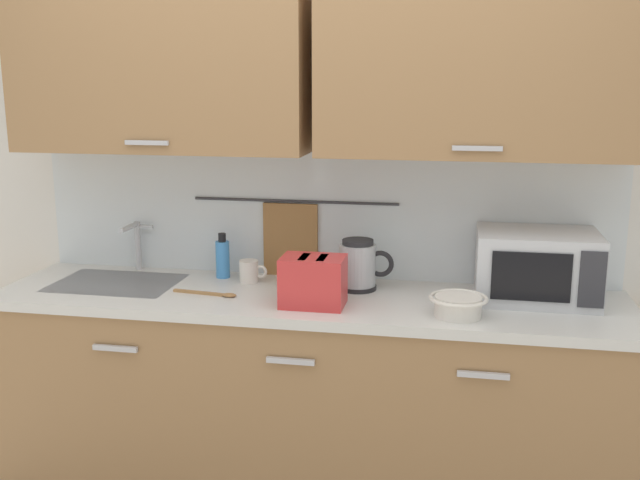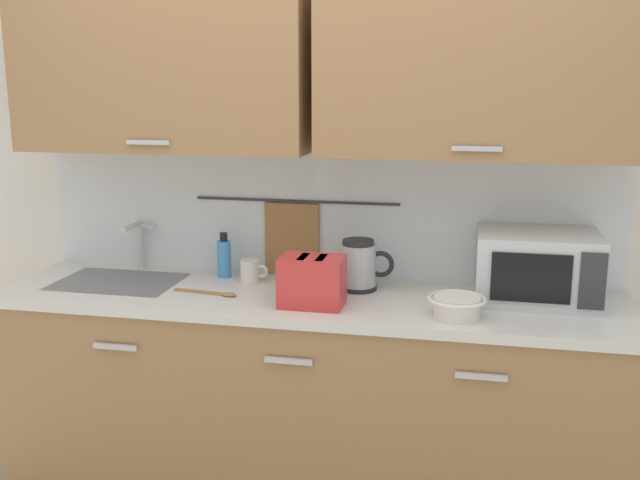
% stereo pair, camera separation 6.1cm
% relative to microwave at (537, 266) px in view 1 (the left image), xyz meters
% --- Properties ---
extents(counter_unit, '(2.53, 0.64, 0.90)m').
position_rel_microwave_xyz_m(counter_unit, '(-0.90, -0.11, -0.58)').
color(counter_unit, '#997047').
rests_on(counter_unit, ground).
extents(back_wall_assembly, '(3.70, 0.41, 2.50)m').
position_rel_microwave_xyz_m(back_wall_assembly, '(-0.89, 0.12, 0.49)').
color(back_wall_assembly, silver).
rests_on(back_wall_assembly, ground).
extents(sink_faucet, '(0.09, 0.17, 0.22)m').
position_rel_microwave_xyz_m(sink_faucet, '(-1.72, 0.12, 0.01)').
color(sink_faucet, '#B2B5BA').
rests_on(sink_faucet, counter_unit).
extents(microwave, '(0.46, 0.35, 0.27)m').
position_rel_microwave_xyz_m(microwave, '(0.00, 0.00, 0.00)').
color(microwave, silver).
rests_on(microwave, counter_unit).
extents(electric_kettle, '(0.23, 0.16, 0.21)m').
position_rel_microwave_xyz_m(electric_kettle, '(-0.70, 0.01, -0.03)').
color(electric_kettle, black).
rests_on(electric_kettle, counter_unit).
extents(dish_soap_bottle, '(0.06, 0.06, 0.20)m').
position_rel_microwave_xyz_m(dish_soap_bottle, '(-1.30, 0.08, -0.05)').
color(dish_soap_bottle, '#3F8CD8').
rests_on(dish_soap_bottle, counter_unit).
extents(mug_near_sink, '(0.12, 0.08, 0.09)m').
position_rel_microwave_xyz_m(mug_near_sink, '(-1.17, 0.03, -0.09)').
color(mug_near_sink, silver).
rests_on(mug_near_sink, counter_unit).
extents(mixing_bowl, '(0.21, 0.21, 0.08)m').
position_rel_microwave_xyz_m(mixing_bowl, '(-0.29, -0.27, -0.09)').
color(mixing_bowl, silver).
rests_on(mixing_bowl, counter_unit).
extents(toaster, '(0.26, 0.17, 0.19)m').
position_rel_microwave_xyz_m(toaster, '(-0.84, -0.24, -0.04)').
color(toaster, red).
rests_on(toaster, counter_unit).
extents(wooden_spoon, '(0.28, 0.06, 0.01)m').
position_rel_microwave_xyz_m(wooden_spoon, '(-1.26, -0.19, -0.13)').
color(wooden_spoon, '#9E7042').
rests_on(wooden_spoon, counter_unit).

